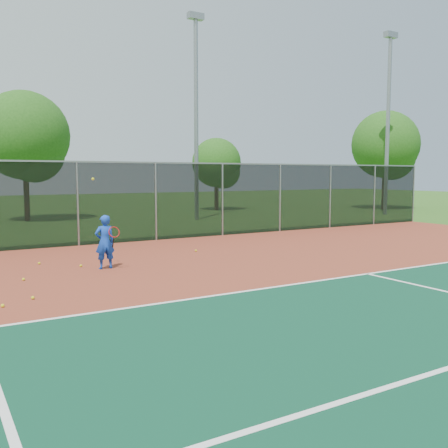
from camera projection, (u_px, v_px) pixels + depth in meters
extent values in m
plane|color=#2A5819|center=(413.00, 314.00, 9.19)|extent=(120.00, 120.00, 0.00)
cube|color=brown|center=(337.00, 292.00, 10.90)|extent=(30.00, 20.00, 0.02)
cube|color=white|center=(367.00, 274.00, 12.77)|extent=(22.00, 0.10, 0.00)
cube|color=black|center=(156.00, 202.00, 19.30)|extent=(30.00, 0.04, 3.00)
cube|color=gray|center=(155.00, 163.00, 19.15)|extent=(30.00, 0.06, 0.06)
imported|color=blue|center=(105.00, 242.00, 13.46)|extent=(0.54, 0.36, 1.46)
cylinder|color=black|center=(113.00, 243.00, 13.32)|extent=(0.03, 0.15, 0.27)
torus|color=#A51414|center=(114.00, 232.00, 13.21)|extent=(0.30, 0.13, 0.29)
sphere|color=yellow|center=(93.00, 179.00, 13.25)|extent=(0.07, 0.07, 0.07)
sphere|color=yellow|center=(3.00, 306.00, 9.57)|extent=(0.07, 0.07, 0.07)
sphere|color=yellow|center=(39.00, 263.00, 14.15)|extent=(0.07, 0.07, 0.07)
sphere|color=yellow|center=(81.00, 266.00, 13.77)|extent=(0.07, 0.07, 0.07)
sphere|color=yellow|center=(196.00, 251.00, 16.50)|extent=(0.07, 0.07, 0.07)
sphere|color=yellow|center=(24.00, 279.00, 11.98)|extent=(0.07, 0.07, 0.07)
sphere|color=yellow|center=(33.00, 298.00, 10.19)|extent=(0.07, 0.07, 0.07)
cylinder|color=gray|center=(196.00, 122.00, 27.89)|extent=(0.24, 0.24, 11.04)
cube|color=gray|center=(196.00, 16.00, 27.33)|extent=(0.90, 0.40, 0.35)
cylinder|color=gray|center=(388.00, 128.00, 31.55)|extent=(0.24, 0.24, 11.04)
cube|color=gray|center=(391.00, 35.00, 30.98)|extent=(0.90, 0.40, 0.35)
cylinder|color=#342413|center=(27.00, 196.00, 27.44)|extent=(0.30, 0.30, 2.72)
sphere|color=#1F4F15|center=(24.00, 135.00, 27.11)|extent=(4.83, 4.83, 4.83)
sphere|color=#1F4F15|center=(34.00, 152.00, 27.15)|extent=(3.32, 3.32, 3.32)
cylinder|color=#342413|center=(216.00, 196.00, 35.93)|extent=(0.30, 0.30, 1.98)
sphere|color=#1F4F15|center=(216.00, 163.00, 35.69)|extent=(3.52, 3.52, 3.52)
sphere|color=#1F4F15|center=(223.00, 172.00, 35.70)|extent=(2.42, 2.42, 2.42)
cylinder|color=#342413|center=(384.00, 190.00, 36.99)|extent=(0.30, 0.30, 2.77)
sphere|color=#1F4F15|center=(385.00, 144.00, 36.65)|extent=(4.92, 4.92, 4.92)
sphere|color=#1F4F15|center=(392.00, 157.00, 36.69)|extent=(3.38, 3.38, 3.38)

